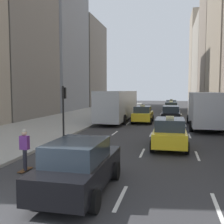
{
  "coord_description": "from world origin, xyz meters",
  "views": [
    {
      "loc": [
        4.09,
        -5.7,
        3.31
      ],
      "look_at": [
        -0.21,
        13.07,
        1.73
      ],
      "focal_mm": 42.0,
      "sensor_mm": 36.0,
      "label": 1
    }
  ],
  "objects": [
    {
      "name": "city_bus",
      "position": [
        -1.61,
        22.25,
        1.79
      ],
      "size": [
        2.8,
        11.61,
        3.25
      ],
      "color": "#B7BCC1",
      "rests_on": "ground"
    },
    {
      "name": "ground_plane",
      "position": [
        0.0,
        0.0,
        0.0
      ],
      "size": [
        160.0,
        160.0,
        0.0
      ],
      "primitive_type": "plane",
      "color": "#333335"
    },
    {
      "name": "taxi_third",
      "position": [
        4.0,
        38.61,
        0.88
      ],
      "size": [
        2.02,
        4.4,
        1.87
      ],
      "color": "yellow",
      "rests_on": "ground"
    },
    {
      "name": "box_truck",
      "position": [
        6.8,
        18.27,
        1.71
      ],
      "size": [
        2.58,
        8.4,
        3.15
      ],
      "color": "silver",
      "rests_on": "ground"
    },
    {
      "name": "building_row_left",
      "position": [
        -14.0,
        25.2,
        12.95
      ],
      "size": [
        6.0,
        55.44,
        31.76
      ],
      "color": "gray",
      "rests_on": "ground"
    },
    {
      "name": "traffic_light_pole",
      "position": [
        -2.75,
        10.11,
        2.41
      ],
      "size": [
        0.24,
        0.42,
        3.6
      ],
      "color": "black",
      "rests_on": "ground"
    },
    {
      "name": "sedan_black_near",
      "position": [
        1.2,
        2.17,
        0.88
      ],
      "size": [
        2.02,
        4.47,
        1.73
      ],
      "color": "black",
      "rests_on": "ground"
    },
    {
      "name": "taxi_second",
      "position": [
        4.0,
        31.38,
        0.88
      ],
      "size": [
        2.02,
        4.4,
        1.87
      ],
      "color": "yellow",
      "rests_on": "ground"
    },
    {
      "name": "taxi_lead",
      "position": [
        1.2,
        21.11,
        0.88
      ],
      "size": [
        2.02,
        4.4,
        1.87
      ],
      "color": "yellow",
      "rests_on": "ground"
    },
    {
      "name": "skateboarder",
      "position": [
        -1.76,
        3.79,
        0.96
      ],
      "size": [
        0.36,
        0.8,
        1.75
      ],
      "color": "brown",
      "rests_on": "ground"
    },
    {
      "name": "taxi_fourth",
      "position": [
        4.0,
        9.56,
        0.88
      ],
      "size": [
        2.02,
        4.4,
        1.87
      ],
      "color": "yellow",
      "rests_on": "ground"
    },
    {
      "name": "sedan_silver_behind",
      "position": [
        4.0,
        21.74,
        0.89
      ],
      "size": [
        2.02,
        4.6,
        1.75
      ],
      "color": "black",
      "rests_on": "ground"
    },
    {
      "name": "lane_markings",
      "position": [
        2.6,
        23.0,
        0.01
      ],
      "size": [
        5.72,
        56.0,
        0.01
      ],
      "color": "white",
      "rests_on": "ground"
    },
    {
      "name": "sidewalk_left",
      "position": [
        -7.0,
        27.0,
        0.07
      ],
      "size": [
        8.0,
        66.0,
        0.15
      ],
      "primitive_type": "cube",
      "color": "#9E9E99",
      "rests_on": "ground"
    }
  ]
}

